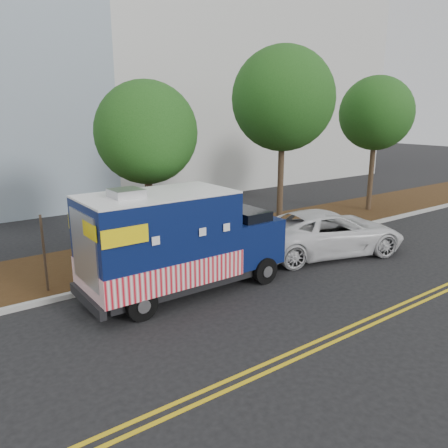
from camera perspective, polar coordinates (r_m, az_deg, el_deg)
ground at (r=13.87m, az=-0.95°, el=-7.37°), size 120.00×120.00×0.00m
curb at (r=14.93m, az=-4.06°, el=-5.47°), size 120.00×0.18×0.15m
mulch_strip at (r=16.66m, az=-7.91°, el=-3.44°), size 120.00×4.00×0.15m
centerline_near at (r=10.87m, az=13.11°, el=-14.24°), size 120.00×0.10×0.01m
centerline_far at (r=10.74m, az=14.15°, el=-14.70°), size 120.00×0.10×0.01m
tree_b at (r=14.99m, az=-10.12°, el=11.62°), size 3.41×3.41×6.19m
tree_c at (r=19.00m, az=7.73°, el=15.86°), size 4.31×4.31×7.83m
tree_d at (r=23.78m, az=19.25°, el=13.46°), size 3.67×3.67×6.91m
sign_post at (r=13.38m, az=-22.41°, el=-3.88°), size 0.06×0.06×2.40m
food_truck at (r=12.61m, az=-6.32°, el=-2.69°), size 6.14×2.40×3.22m
white_car at (r=16.67m, az=13.33°, el=-1.05°), size 6.33×4.22×1.62m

